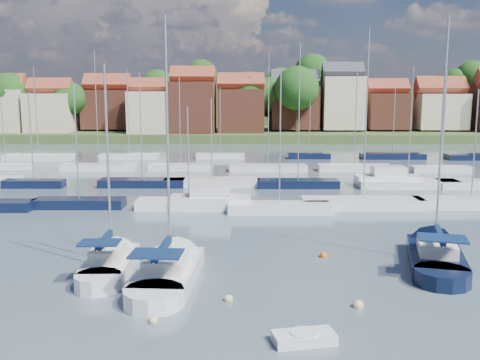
{
  "coord_description": "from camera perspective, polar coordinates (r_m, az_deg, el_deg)",
  "views": [
    {
      "loc": [
        -2.4,
        -26.08,
        10.05
      ],
      "look_at": [
        -2.69,
        14.0,
        3.58
      ],
      "focal_mm": 40.0,
      "sensor_mm": 36.0,
      "label": 1
    }
  ],
  "objects": [
    {
      "name": "far_shore_town",
      "position": [
        158.91,
        2.1,
        7.19
      ],
      "size": [
        212.46,
        90.0,
        22.27
      ],
      "color": "#405028",
      "rests_on": "ground"
    },
    {
      "name": "ground",
      "position": [
        66.89,
        2.47,
        0.51
      ],
      "size": [
        260.0,
        260.0,
        0.0
      ],
      "primitive_type": "plane",
      "color": "#434F5B",
      "rests_on": "ground"
    },
    {
      "name": "buoy_d",
      "position": [
        26.76,
        12.48,
        -13.12
      ],
      "size": [
        0.51,
        0.51,
        0.51
      ],
      "primitive_type": "sphere",
      "color": "beige",
      "rests_on": "ground"
    },
    {
      "name": "sailboat_centre",
      "position": [
        31.03,
        -7.14,
        -9.12
      ],
      "size": [
        3.65,
        11.41,
        15.3
      ],
      "rotation": [
        0.0,
        0.0,
        1.51
      ],
      "color": "silver",
      "rests_on": "ground"
    },
    {
      "name": "tender",
      "position": [
        22.88,
        6.84,
        -16.38
      ],
      "size": [
        2.72,
        1.67,
        0.55
      ],
      "rotation": [
        0.0,
        0.0,
        0.21
      ],
      "color": "silver",
      "rests_on": "ground"
    },
    {
      "name": "buoy_b",
      "position": [
        24.88,
        -9.22,
        -14.78
      ],
      "size": [
        0.42,
        0.42,
        0.42
      ],
      "primitive_type": "sphere",
      "color": "beige",
      "rests_on": "ground"
    },
    {
      "name": "marina_field",
      "position": [
        62.13,
        4.39,
        0.23
      ],
      "size": [
        79.62,
        41.41,
        15.93
      ],
      "color": "silver",
      "rests_on": "ground"
    },
    {
      "name": "sailboat_navy",
      "position": [
        35.49,
        19.91,
        -7.25
      ],
      "size": [
        5.65,
        11.67,
        15.65
      ],
      "rotation": [
        0.0,
        0.0,
        1.32
      ],
      "color": "black",
      "rests_on": "ground"
    },
    {
      "name": "buoy_e",
      "position": [
        34.01,
        8.88,
        -8.14
      ],
      "size": [
        0.49,
        0.49,
        0.49
      ],
      "primitive_type": "sphere",
      "color": "#D85914",
      "rests_on": "ground"
    },
    {
      "name": "buoy_c",
      "position": [
        26.88,
        -1.21,
        -12.79
      ],
      "size": [
        0.44,
        0.44,
        0.44
      ],
      "primitive_type": "sphere",
      "color": "beige",
      "rests_on": "ground"
    },
    {
      "name": "sailboat_left",
      "position": [
        32.62,
        -13.33,
        -8.36
      ],
      "size": [
        2.71,
        9.3,
        12.66
      ],
      "rotation": [
        0.0,
        0.0,
        1.6
      ],
      "color": "silver",
      "rests_on": "ground"
    }
  ]
}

